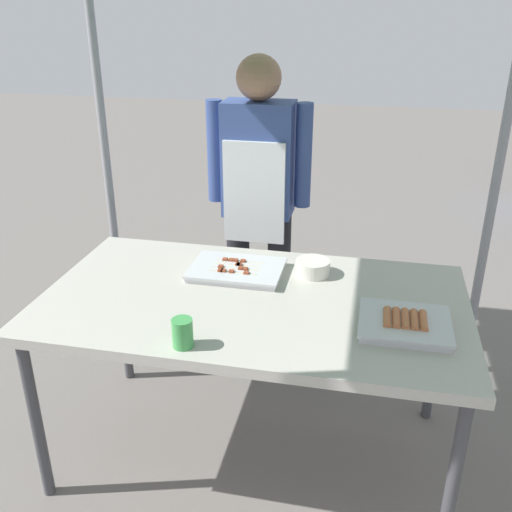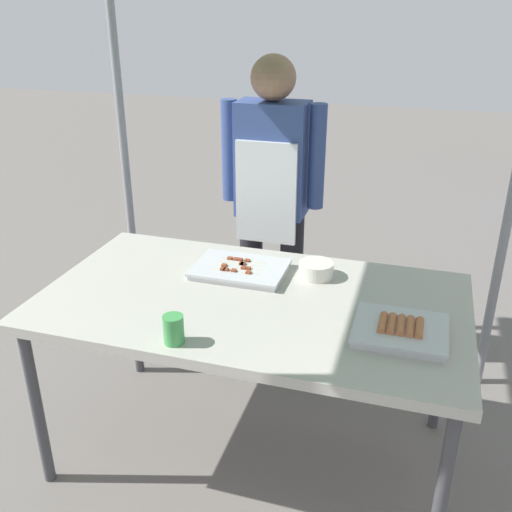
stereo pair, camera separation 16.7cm
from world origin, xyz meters
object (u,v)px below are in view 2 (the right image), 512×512
(condiment_bowl, at_px, (316,269))
(vendor_woman, at_px, (272,189))
(drink_cup_near_edge, at_px, (174,329))
(tray_grilled_sausages, at_px, (400,330))
(stall_table, at_px, (252,309))
(tray_meat_skewers, at_px, (240,269))

(condiment_bowl, bearing_deg, vendor_woman, 121.19)
(condiment_bowl, bearing_deg, drink_cup_near_edge, -119.26)
(tray_grilled_sausages, bearing_deg, condiment_bowl, 135.30)
(stall_table, distance_m, condiment_bowl, 0.33)
(tray_grilled_sausages, bearing_deg, vendor_woman, 127.27)
(tray_grilled_sausages, xyz_separation_m, drink_cup_near_edge, (-0.71, -0.26, 0.03))
(tray_grilled_sausages, relative_size, condiment_bowl, 2.21)
(condiment_bowl, bearing_deg, stall_table, -128.32)
(tray_meat_skewers, bearing_deg, vendor_woman, 93.69)
(stall_table, relative_size, tray_meat_skewers, 4.26)
(stall_table, distance_m, tray_grilled_sausages, 0.57)
(tray_grilled_sausages, distance_m, tray_meat_skewers, 0.73)
(tray_grilled_sausages, bearing_deg, stall_table, 168.88)
(tray_grilled_sausages, relative_size, vendor_woman, 0.20)
(vendor_woman, bearing_deg, tray_grilled_sausages, 127.27)
(tray_grilled_sausages, relative_size, tray_meat_skewers, 0.83)
(tray_meat_skewers, distance_m, condiment_bowl, 0.31)
(tray_meat_skewers, xyz_separation_m, drink_cup_near_edge, (-0.04, -0.56, 0.03))
(drink_cup_near_edge, bearing_deg, condiment_bowl, 60.74)
(stall_table, height_order, tray_grilled_sausages, tray_grilled_sausages)
(vendor_woman, bearing_deg, tray_meat_skewers, 93.69)
(stall_table, height_order, tray_meat_skewers, tray_meat_skewers)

